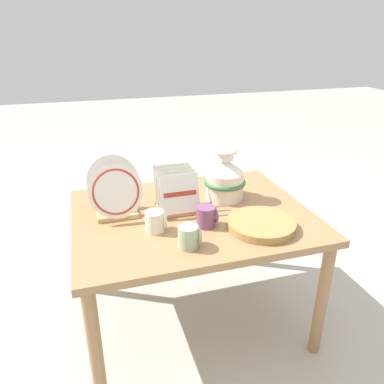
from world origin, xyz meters
name	(u,v)px	position (x,y,z in m)	size (l,w,h in m)	color
ground_plane	(192,317)	(0.00, 0.00, 0.00)	(14.00, 14.00, 0.00)	#B2ADA3
display_table	(192,226)	(0.00, 0.00, 0.57)	(1.13, 0.88, 0.65)	#9E754C
ceramic_vase	(225,178)	(0.21, 0.12, 0.76)	(0.22, 0.22, 0.27)	white
dish_rack_round_plates	(115,194)	(-0.35, 0.09, 0.75)	(0.25, 0.23, 0.26)	tan
dish_rack_square_plates	(176,196)	(-0.06, 0.06, 0.72)	(0.19, 0.21, 0.20)	tan
wicker_charger_stack	(261,224)	(0.25, -0.23, 0.67)	(0.31, 0.31, 0.04)	#AD7F47
mug_sage_glaze	(189,237)	(-0.10, -0.29, 0.70)	(0.09, 0.08, 0.10)	#9EB28E
mug_cream_glaze	(156,221)	(-0.20, -0.12, 0.70)	(0.09, 0.08, 0.10)	silver
mug_plum_glaze	(207,216)	(0.03, -0.14, 0.70)	(0.09, 0.08, 0.10)	#7A4770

